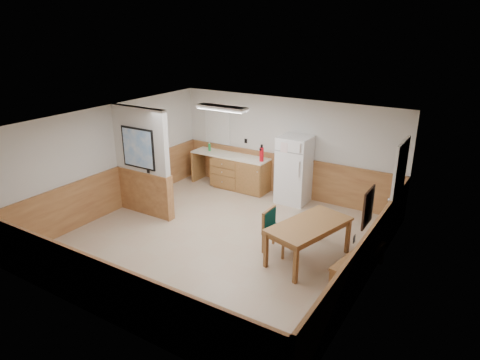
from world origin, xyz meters
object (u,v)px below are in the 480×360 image
Objects in this scene: fire_extinguisher at (262,154)px; dining_chair at (274,227)px; dining_bench at (359,260)px; dining_table at (309,228)px; soap_bottle at (209,147)px; refrigerator at (294,170)px.

dining_chair is at bearing -68.58° from fire_extinguisher.
dining_bench is at bearing -2.02° from dining_chair.
dining_table is 4.70m from soap_bottle.
refrigerator reaches higher than dining_table.
soap_bottle is at bearing 165.35° from fire_extinguisher.
soap_bottle is (-4.00, 2.45, 0.35)m from dining_table.
dining_chair is at bearing -163.01° from dining_table.
soap_bottle is at bearing 163.48° from dining_bench.
fire_extinguisher reaches higher than dining_table.
dining_chair reaches higher than dining_bench.
refrigerator is 1.10× the size of dining_bench.
dining_table is 4.19× the size of fire_extinguisher.
dining_table is (1.43, -2.39, -0.18)m from refrigerator.
refrigerator is at bearing -1.31° from soap_bottle.
dining_table is at bearing -59.93° from refrigerator.
refrigerator is 3.85× the size of fire_extinguisher.
dining_table is at bearing -31.53° from soap_bottle.
refrigerator reaches higher than dining_bench.
dining_chair is 2.97m from fire_extinguisher.
refrigerator is 2.53m from dining_chair.
dining_table is 2.13× the size of dining_chair.
soap_bottle is at bearing 177.94° from refrigerator.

